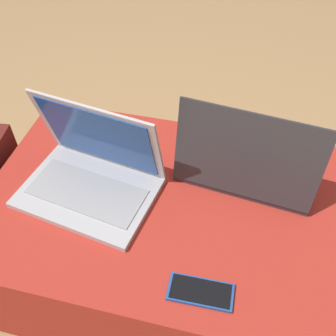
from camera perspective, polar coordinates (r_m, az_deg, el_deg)
The scene contains 5 objects.
ground_plane at distance 1.37m, azimuth -0.80°, elevation -14.75°, with size 14.00×14.00×0.00m, color tan.
ottoman at distance 1.20m, azimuth -0.90°, elevation -10.32°, with size 0.94×0.65×0.39m.
laptop_near at distance 1.06m, azimuth -10.98°, elevation -0.75°, with size 0.38×0.30×0.25m.
laptop_far at distance 1.09m, azimuth 11.45°, elevation 0.88°, with size 0.39×0.29×0.25m.
cell_phone at distance 0.90m, azimuth 4.74°, elevation -17.48°, with size 0.15×0.07×0.01m.
Camera 1 is at (0.17, -0.63, 1.21)m, focal length 42.00 mm.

